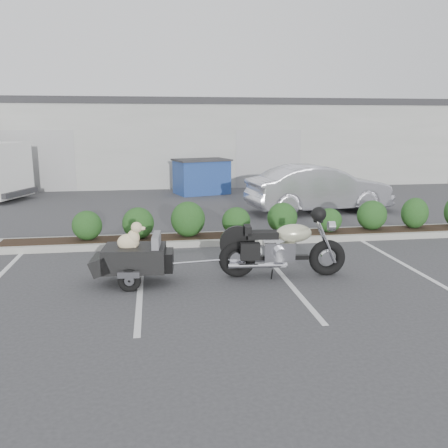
{
  "coord_description": "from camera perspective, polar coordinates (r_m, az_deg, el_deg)",
  "views": [
    {
      "loc": [
        -1.21,
        -9.12,
        2.88
      ],
      "look_at": [
        0.27,
        0.76,
        0.75
      ],
      "focal_mm": 38.0,
      "sensor_mm": 36.0,
      "label": 1
    }
  ],
  "objects": [
    {
      "name": "pet_trailer",
      "position": [
        8.8,
        -10.79,
        -3.94
      ],
      "size": [
        1.96,
        1.1,
        1.16
      ],
      "rotation": [
        0.0,
        0.0,
        -0.09
      ],
      "color": "black",
      "rests_on": "ground"
    },
    {
      "name": "dumpster",
      "position": [
        19.78,
        -2.72,
        5.77
      ],
      "size": [
        2.52,
        2.05,
        1.44
      ],
      "rotation": [
        0.0,
        0.0,
        0.29
      ],
      "color": "navy",
      "rests_on": "ground"
    },
    {
      "name": "motorcycle",
      "position": [
        9.07,
        7.06,
        -2.88
      ],
      "size": [
        2.45,
        0.84,
        1.4
      ],
      "rotation": [
        0.0,
        0.0,
        -0.09
      ],
      "color": "black",
      "rests_on": "ground"
    },
    {
      "name": "sedan",
      "position": [
        15.94,
        11.36,
        4.21
      ],
      "size": [
        4.88,
        2.24,
        1.55
      ],
      "primitive_type": "imported",
      "rotation": [
        0.0,
        0.0,
        1.7
      ],
      "color": "silver",
      "rests_on": "ground"
    },
    {
      "name": "planter_kerb",
      "position": [
        11.87,
        2.45,
        -1.65
      ],
      "size": [
        12.0,
        1.0,
        0.15
      ],
      "primitive_type": "cube",
      "color": "#9E9E93",
      "rests_on": "ground"
    },
    {
      "name": "building",
      "position": [
        26.17,
        -5.97,
        10.03
      ],
      "size": [
        26.0,
        10.0,
        4.0
      ],
      "primitive_type": "cube",
      "color": "#9EA099",
      "rests_on": "ground"
    },
    {
      "name": "ground",
      "position": [
        9.64,
        -0.93,
        -5.35
      ],
      "size": [
        90.0,
        90.0,
        0.0
      ],
      "primitive_type": "plane",
      "color": "#38383A",
      "rests_on": "ground"
    }
  ]
}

